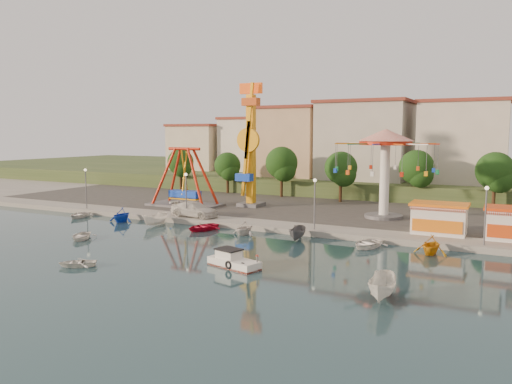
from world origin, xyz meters
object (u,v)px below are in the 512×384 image
Objects in this scene: kamikaze_tower at (250,147)px; skiff at (383,288)px; wave_swinger at (385,153)px; rowboat_a at (81,236)px; van at (194,209)px; pirate_ship_ride at (185,178)px; cabin_motorboat at (233,262)px.

skiff is at bearing -49.41° from kamikaze_tower.
wave_swinger is at bearing -3.15° from kamikaze_tower.
rowboat_a is at bearing 166.75° from skiff.
skiff is (6.25, -27.50, -7.39)m from wave_swinger.
kamikaze_tower reaches higher than skiff.
kamikaze_tower reaches higher than rowboat_a.
kamikaze_tower is 1.42× the size of wave_swinger.
van reaches higher than rowboat_a.
pirate_ship_ride reaches higher than van.
wave_swinger is 26.90m from cabin_motorboat.
kamikaze_tower is (8.35, 3.44, 4.21)m from pirate_ship_ride.
kamikaze_tower is 18.20m from wave_swinger.
kamikaze_tower is 3.50× the size of cabin_motorboat.
cabin_motorboat is 12.54m from skiff.
cabin_motorboat is 1.36× the size of rowboat_a.
van is at bearing 140.82° from skiff.
kamikaze_tower reaches higher than wave_swinger.
wave_swinger is 34.53m from rowboat_a.
wave_swinger reaches higher than van.
skiff is (24.42, -28.50, -7.80)m from kamikaze_tower.
pirate_ship_ride is 0.61× the size of kamikaze_tower.
pirate_ship_ride is at bearing 65.72° from rowboat_a.
pirate_ship_ride is at bearing -174.73° from wave_swinger.
wave_swinger is 3.36× the size of rowboat_a.
rowboat_a is at bearing -105.04° from kamikaze_tower.
wave_swinger is at bearing 5.27° from pirate_ship_ride.
pirate_ship_ride is at bearing -157.59° from kamikaze_tower.
van is (4.31, 13.57, 1.12)m from rowboat_a.
skiff is at bearing -38.07° from rowboat_a.
kamikaze_tower is 4.78× the size of rowboat_a.
van is at bearing 42.74° from rowboat_a.
van reaches higher than cabin_motorboat.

